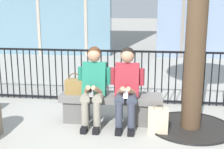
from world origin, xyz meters
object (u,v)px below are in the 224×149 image
seated_person_companion (127,85)px  stone_bench (111,105)px  handbag_on_bench (75,86)px  seated_person_with_phone (94,84)px  shopping_bag (158,121)px

seated_person_companion → stone_bench: bearing=153.1°
seated_person_companion → handbag_on_bench: size_ratio=3.63×
stone_bench → seated_person_companion: size_ratio=1.32×
stone_bench → seated_person_with_phone: 0.47m
stone_bench → seated_person_with_phone: bearing=-153.1°
seated_person_companion → shopping_bag: 0.70m
shopping_bag → handbag_on_bench: bearing=165.0°
stone_bench → shopping_bag: 0.82m
stone_bench → handbag_on_bench: 0.65m
seated_person_companion → shopping_bag: bearing=-26.0°
handbag_on_bench → shopping_bag: size_ratio=0.71×
seated_person_companion → seated_person_with_phone: bearing=180.0°
stone_bench → handbag_on_bench: handbag_on_bench is taller
stone_bench → handbag_on_bench: size_ratio=4.80×
seated_person_companion → handbag_on_bench: bearing=171.9°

